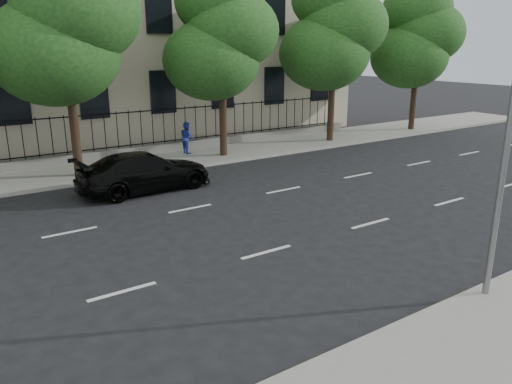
# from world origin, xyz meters

# --- Properties ---
(ground) EXTENTS (120.00, 120.00, 0.00)m
(ground) POSITION_xyz_m (0.00, 0.00, 0.00)
(ground) COLOR black
(ground) RESTS_ON ground
(near_sidewalk) EXTENTS (60.00, 4.00, 0.15)m
(near_sidewalk) POSITION_xyz_m (0.00, -4.00, 0.07)
(near_sidewalk) COLOR gray
(near_sidewalk) RESTS_ON ground
(far_sidewalk) EXTENTS (60.00, 4.00, 0.15)m
(far_sidewalk) POSITION_xyz_m (0.00, 14.00, 0.07)
(far_sidewalk) COLOR gray
(far_sidewalk) RESTS_ON ground
(lane_markings) EXTENTS (49.60, 4.62, 0.01)m
(lane_markings) POSITION_xyz_m (0.00, 4.75, 0.01)
(lane_markings) COLOR silver
(lane_markings) RESTS_ON ground
(iron_fence) EXTENTS (30.00, 0.50, 2.20)m
(iron_fence) POSITION_xyz_m (0.00, 15.70, 0.65)
(iron_fence) COLOR slate
(iron_fence) RESTS_ON far_sidewalk
(street_light) EXTENTS (0.25, 3.32, 8.05)m
(street_light) POSITION_xyz_m (2.50, -1.77, 5.15)
(street_light) COLOR slate
(street_light) RESTS_ON near_sidewalk
(tree_c) EXTENTS (5.89, 5.50, 9.80)m
(tree_c) POSITION_xyz_m (-1.96, 13.36, 6.41)
(tree_c) COLOR #382619
(tree_c) RESTS_ON far_sidewalk
(tree_d) EXTENTS (5.34, 4.94, 8.84)m
(tree_d) POSITION_xyz_m (5.04, 13.36, 5.84)
(tree_d) COLOR #382619
(tree_d) RESTS_ON far_sidewalk
(tree_e) EXTENTS (5.71, 5.31, 9.46)m
(tree_e) POSITION_xyz_m (12.04, 13.36, 6.20)
(tree_e) COLOR #382619
(tree_e) RESTS_ON far_sidewalk
(tree_f) EXTENTS (5.52, 5.12, 9.01)m
(tree_f) POSITION_xyz_m (19.04, 13.36, 5.88)
(tree_f) COLOR #382619
(tree_f) RESTS_ON far_sidewalk
(black_sedan) EXTENTS (5.21, 2.27, 1.49)m
(black_sedan) POSITION_xyz_m (-0.40, 9.94, 0.75)
(black_sedan) COLOR black
(black_sedan) RESTS_ON ground
(pedestrian_far) EXTENTS (0.62, 0.79, 1.58)m
(pedestrian_far) POSITION_xyz_m (3.71, 14.57, 0.94)
(pedestrian_far) COLOR #233095
(pedestrian_far) RESTS_ON far_sidewalk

